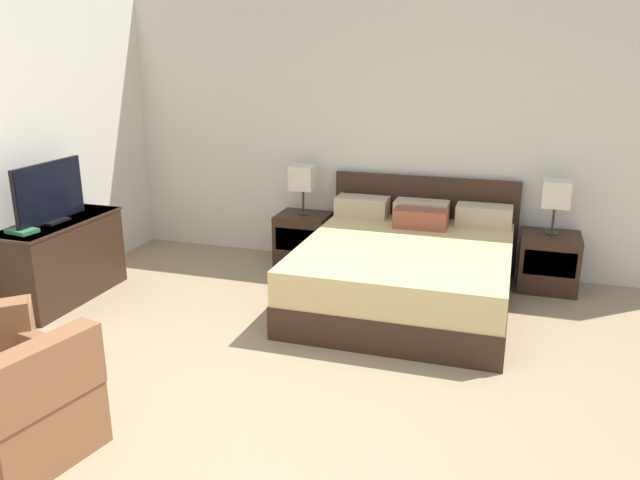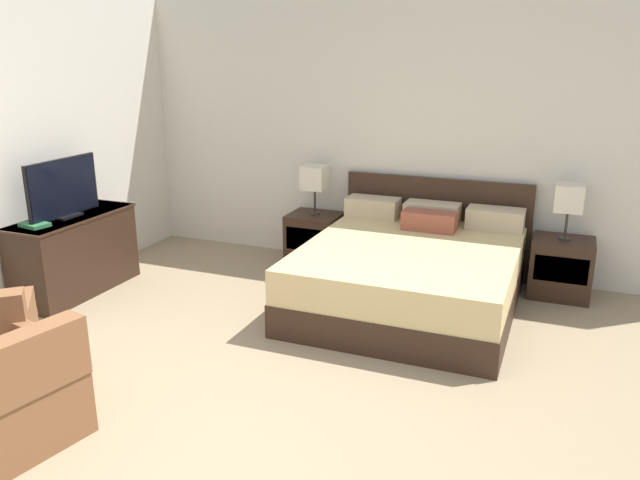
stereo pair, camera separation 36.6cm
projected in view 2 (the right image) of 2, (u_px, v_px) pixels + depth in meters
wall_back at (387, 135)px, 6.41m from camera, size 6.65×0.06×2.77m
wall_left at (6, 151)px, 5.38m from camera, size 0.06×5.71×2.77m
bed at (411, 272)px, 5.57m from camera, size 1.88×2.11×0.99m
nightstand_left at (315, 239)px, 6.69m from camera, size 0.54×0.46×0.55m
nightstand_right at (561, 268)px, 5.80m from camera, size 0.54×0.46×0.55m
table_lamp_left at (315, 178)px, 6.50m from camera, size 0.25×0.25×0.52m
table_lamp_right at (569, 198)px, 5.61m from camera, size 0.25×0.25×0.52m
dresser at (75, 253)px, 5.86m from camera, size 0.49×1.26×0.75m
tv at (63, 189)px, 5.64m from camera, size 0.18×0.82×0.54m
book_red_cover at (35, 225)px, 5.40m from camera, size 0.26×0.21×0.03m
armchair_companion at (11, 399)px, 3.60m from camera, size 0.82×0.81×0.76m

